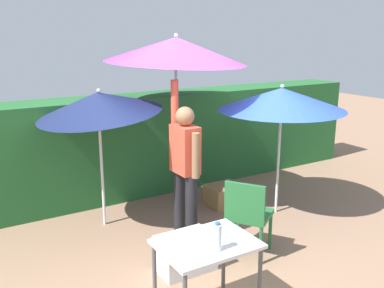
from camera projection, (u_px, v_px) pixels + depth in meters
ground_plane at (205, 236)px, 5.15m from camera, size 24.00×24.00×0.00m
hedge_row at (140, 144)px, 6.50m from camera, size 8.00×0.70×1.51m
umbrella_rainbow at (99, 103)px, 5.08m from camera, size 1.54×1.52×1.82m
umbrella_orange at (282, 99)px, 5.47m from camera, size 1.65×1.65×1.77m
umbrella_yellow at (176, 50)px, 5.49m from camera, size 1.88×1.88×2.42m
person_vendor at (185, 163)px, 4.93m from camera, size 0.23×0.55×1.88m
chair_plastic at (248, 213)px, 4.58m from camera, size 0.61×0.61×0.89m
cooler_box at (185, 253)px, 4.39m from camera, size 0.58×0.38×0.37m
crate_cardboard at (224, 195)px, 6.09m from camera, size 0.47×0.39×0.29m
folding_table at (207, 252)px, 3.49m from camera, size 0.80×0.60×0.73m
bottle_water at (217, 237)px, 3.31m from camera, size 0.07×0.07×0.24m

